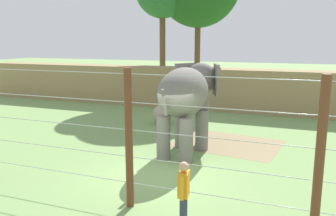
{
  "coord_description": "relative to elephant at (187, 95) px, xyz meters",
  "views": [
    {
      "loc": [
        4.1,
        -10.04,
        4.28
      ],
      "look_at": [
        -1.15,
        3.82,
        1.4
      ],
      "focal_mm": 37.3,
      "sensor_mm": 36.0,
      "label": 1
    }
  ],
  "objects": [
    {
      "name": "cable_fence",
      "position": [
        -0.1,
        -4.9,
        -0.41
      ],
      "size": [
        10.21,
        0.2,
        3.62
      ],
      "color": "brown",
      "rests_on": "ground"
    },
    {
      "name": "dirt_patch",
      "position": [
        1.27,
        1.62,
        -2.23
      ],
      "size": [
        4.67,
        3.76,
        0.01
      ],
      "primitive_type": "cube",
      "rotation": [
        0.0,
        0.0,
        -0.14
      ],
      "color": "#937F5B",
      "rests_on": "ground"
    },
    {
      "name": "zookeeper",
      "position": [
        1.71,
        -5.61,
        -1.31
      ],
      "size": [
        0.27,
        0.58,
        1.67
      ],
      "color": "#33384C",
      "rests_on": "ground"
    },
    {
      "name": "ground_plane",
      "position": [
        -0.15,
        -2.47,
        -2.24
      ],
      "size": [
        120.0,
        120.0,
        0.0
      ],
      "primitive_type": "plane",
      "color": "#759956"
    },
    {
      "name": "enrichment_ball",
      "position": [
        -2.57,
        3.91,
        -1.73
      ],
      "size": [
        1.02,
        1.02,
        1.02
      ],
      "primitive_type": "sphere",
      "color": "tan",
      "rests_on": "ground"
    },
    {
      "name": "elephant",
      "position": [
        0.0,
        0.0,
        0.0
      ],
      "size": [
        1.98,
        4.56,
        3.38
      ],
      "color": "slate",
      "rests_on": "ground"
    },
    {
      "name": "embankment_wall",
      "position": [
        -0.15,
        8.9,
        -0.95
      ],
      "size": [
        36.0,
        1.8,
        2.57
      ],
      "primitive_type": "cube",
      "color": "#997F56",
      "rests_on": "ground"
    }
  ]
}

